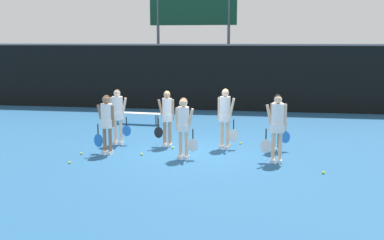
{
  "coord_description": "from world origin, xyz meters",
  "views": [
    {
      "loc": [
        1.99,
        -12.58,
        3.23
      ],
      "look_at": [
        -0.0,
        0.07,
        0.94
      ],
      "focal_mm": 42.0,
      "sensor_mm": 36.0,
      "label": 1
    }
  ],
  "objects_px": {
    "bench_courtside": "(136,114)",
    "tennis_ball_5": "(103,141)",
    "player_0": "(107,119)",
    "player_6": "(277,118)",
    "player_4": "(167,114)",
    "tennis_ball_7": "(81,153)",
    "scoreboard": "(193,15)",
    "player_3": "(118,112)",
    "tennis_ball_0": "(173,148)",
    "player_5": "(225,113)",
    "player_1": "(184,123)",
    "player_2": "(277,123)",
    "tennis_ball_2": "(323,173)",
    "tennis_ball_1": "(229,145)",
    "tennis_ball_3": "(142,154)",
    "tennis_ball_4": "(70,163)",
    "tennis_ball_6": "(240,143)"
  },
  "relations": [
    {
      "from": "player_1",
      "to": "tennis_ball_2",
      "type": "bearing_deg",
      "value": -5.77
    },
    {
      "from": "player_5",
      "to": "tennis_ball_7",
      "type": "distance_m",
      "value": 4.36
    },
    {
      "from": "tennis_ball_0",
      "to": "tennis_ball_7",
      "type": "distance_m",
      "value": 2.68
    },
    {
      "from": "tennis_ball_5",
      "to": "tennis_ball_6",
      "type": "relative_size",
      "value": 0.93
    },
    {
      "from": "tennis_ball_4",
      "to": "tennis_ball_0",
      "type": "bearing_deg",
      "value": 40.52
    },
    {
      "from": "player_1",
      "to": "player_5",
      "type": "xyz_separation_m",
      "value": [
        1.02,
        1.36,
        0.06
      ]
    },
    {
      "from": "scoreboard",
      "to": "tennis_ball_4",
      "type": "bearing_deg",
      "value": -98.2
    },
    {
      "from": "bench_courtside",
      "to": "tennis_ball_0",
      "type": "xyz_separation_m",
      "value": [
        2.21,
        -3.79,
        -0.35
      ]
    },
    {
      "from": "player_2",
      "to": "tennis_ball_5",
      "type": "xyz_separation_m",
      "value": [
        -5.46,
        1.65,
        -1.04
      ]
    },
    {
      "from": "player_3",
      "to": "tennis_ball_5",
      "type": "relative_size",
      "value": 27.07
    },
    {
      "from": "player_1",
      "to": "player_5",
      "type": "relative_size",
      "value": 0.94
    },
    {
      "from": "tennis_ball_6",
      "to": "tennis_ball_0",
      "type": "bearing_deg",
      "value": -155.55
    },
    {
      "from": "player_0",
      "to": "player_3",
      "type": "xyz_separation_m",
      "value": [
        -0.08,
        1.24,
        0.01
      ]
    },
    {
      "from": "bench_courtside",
      "to": "player_5",
      "type": "distance_m",
      "value": 5.15
    },
    {
      "from": "tennis_ball_7",
      "to": "tennis_ball_5",
      "type": "bearing_deg",
      "value": 89.3
    },
    {
      "from": "player_4",
      "to": "tennis_ball_5",
      "type": "relative_size",
      "value": 26.73
    },
    {
      "from": "bench_courtside",
      "to": "tennis_ball_1",
      "type": "bearing_deg",
      "value": -34.76
    },
    {
      "from": "tennis_ball_0",
      "to": "tennis_ball_1",
      "type": "distance_m",
      "value": 1.78
    },
    {
      "from": "tennis_ball_0",
      "to": "tennis_ball_1",
      "type": "height_order",
      "value": "same"
    },
    {
      "from": "player_5",
      "to": "player_1",
      "type": "bearing_deg",
      "value": -114.97
    },
    {
      "from": "player_2",
      "to": "tennis_ball_4",
      "type": "relative_size",
      "value": 27.65
    },
    {
      "from": "player_6",
      "to": "tennis_ball_5",
      "type": "xyz_separation_m",
      "value": [
        -5.5,
        0.34,
        -0.95
      ]
    },
    {
      "from": "player_3",
      "to": "player_6",
      "type": "distance_m",
      "value": 4.89
    },
    {
      "from": "tennis_ball_0",
      "to": "player_1",
      "type": "bearing_deg",
      "value": -63.6
    },
    {
      "from": "player_4",
      "to": "tennis_ball_7",
      "type": "distance_m",
      "value": 2.79
    },
    {
      "from": "scoreboard",
      "to": "tennis_ball_3",
      "type": "relative_size",
      "value": 83.02
    },
    {
      "from": "tennis_ball_7",
      "to": "tennis_ball_0",
      "type": "bearing_deg",
      "value": 23.89
    },
    {
      "from": "player_0",
      "to": "player_5",
      "type": "relative_size",
      "value": 0.94
    },
    {
      "from": "player_3",
      "to": "tennis_ball_0",
      "type": "height_order",
      "value": "player_3"
    },
    {
      "from": "bench_courtside",
      "to": "tennis_ball_5",
      "type": "distance_m",
      "value": 3.21
    },
    {
      "from": "player_1",
      "to": "tennis_ball_1",
      "type": "bearing_deg",
      "value": 64.27
    },
    {
      "from": "player_2",
      "to": "tennis_ball_4",
      "type": "height_order",
      "value": "player_2"
    },
    {
      "from": "player_4",
      "to": "tennis_ball_1",
      "type": "height_order",
      "value": "player_4"
    },
    {
      "from": "player_1",
      "to": "tennis_ball_5",
      "type": "height_order",
      "value": "player_1"
    },
    {
      "from": "tennis_ball_3",
      "to": "tennis_ball_1",
      "type": "bearing_deg",
      "value": 32.89
    },
    {
      "from": "player_0",
      "to": "player_6",
      "type": "distance_m",
      "value": 4.94
    },
    {
      "from": "tennis_ball_1",
      "to": "tennis_ball_2",
      "type": "height_order",
      "value": "same"
    },
    {
      "from": "player_0",
      "to": "tennis_ball_3",
      "type": "bearing_deg",
      "value": 8.55
    },
    {
      "from": "scoreboard",
      "to": "player_4",
      "type": "relative_size",
      "value": 3.28
    },
    {
      "from": "player_0",
      "to": "player_6",
      "type": "height_order",
      "value": "player_0"
    },
    {
      "from": "player_5",
      "to": "tennis_ball_0",
      "type": "height_order",
      "value": "player_5"
    },
    {
      "from": "player_0",
      "to": "player_4",
      "type": "distance_m",
      "value": 1.92
    },
    {
      "from": "player_1",
      "to": "tennis_ball_7",
      "type": "bearing_deg",
      "value": -170.96
    },
    {
      "from": "tennis_ball_7",
      "to": "player_2",
      "type": "bearing_deg",
      "value": 0.46
    },
    {
      "from": "tennis_ball_6",
      "to": "player_1",
      "type": "bearing_deg",
      "value": -127.03
    },
    {
      "from": "player_4",
      "to": "tennis_ball_7",
      "type": "relative_size",
      "value": 24.83
    },
    {
      "from": "player_6",
      "to": "tennis_ball_7",
      "type": "bearing_deg",
      "value": -169.27
    },
    {
      "from": "player_2",
      "to": "tennis_ball_2",
      "type": "bearing_deg",
      "value": -38.97
    },
    {
      "from": "tennis_ball_6",
      "to": "scoreboard",
      "type": "bearing_deg",
      "value": 108.79
    },
    {
      "from": "scoreboard",
      "to": "tennis_ball_7",
      "type": "relative_size",
      "value": 81.36
    }
  ]
}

